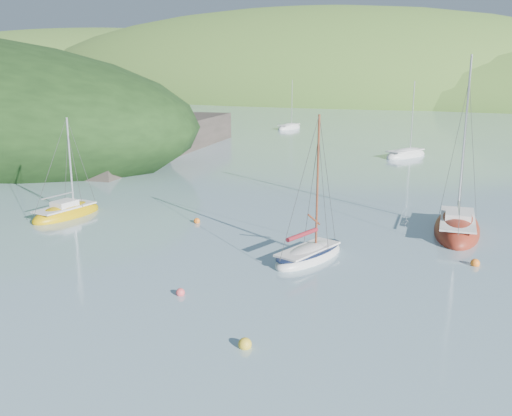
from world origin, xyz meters
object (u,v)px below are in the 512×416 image
at_px(distant_sloop_c, 289,128).
at_px(distant_sloop_a, 406,155).
at_px(sailboat_yellow, 67,214).
at_px(daysailer_white, 309,255).
at_px(sloop_red, 457,229).

bearing_deg(distant_sloop_c, distant_sloop_a, -34.50).
bearing_deg(sailboat_yellow, distant_sloop_a, 71.90).
relative_size(distant_sloop_a, distant_sloop_c, 1.08).
xyz_separation_m(sailboat_yellow, distant_sloop_a, (15.31, 36.55, -0.01)).
bearing_deg(distant_sloop_a, sailboat_yellow, -88.24).
bearing_deg(sailboat_yellow, daysailer_white, 1.20).
bearing_deg(sloop_red, sailboat_yellow, -170.07).
relative_size(sloop_red, sailboat_yellow, 1.59).
height_order(daysailer_white, distant_sloop_c, distant_sloop_c).
relative_size(sailboat_yellow, distant_sloop_c, 0.86).
xyz_separation_m(sloop_red, distant_sloop_a, (-9.08, 29.03, -0.05)).
distance_m(sloop_red, distant_sloop_a, 30.42).
bearing_deg(sailboat_yellow, distant_sloop_c, 102.37).
distance_m(sailboat_yellow, distant_sloop_a, 39.62).
distance_m(daysailer_white, sloop_red, 10.72).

